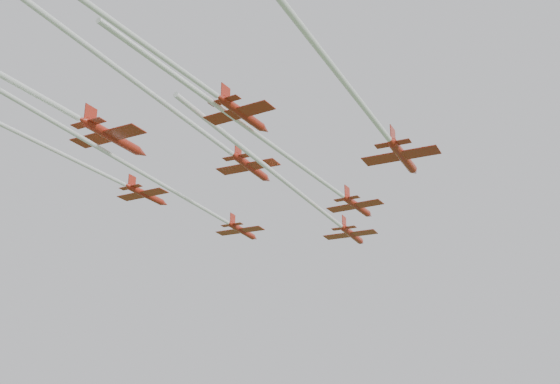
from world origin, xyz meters
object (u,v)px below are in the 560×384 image
Objects in this scene: jet_lead at (318,208)px; jet_row3_right at (372,118)px; jet_row2_left at (194,203)px; jet_row3_mid at (196,127)px; jet_row2_right at (308,171)px; jet_row4_right at (135,37)px; jet_row3_left at (102,173)px; jet_row4_left at (57,106)px.

jet_row3_right is (23.32, -23.02, -0.51)m from jet_lead.
jet_row2_left is 19.71m from jet_row3_mid.
jet_row2_right is (20.31, 0.72, 0.23)m from jet_row2_left.
jet_row2_left is 43.79m from jet_row4_right.
jet_row3_left is at bearing 137.98° from jet_row4_right.
jet_row2_left is 1.28× the size of jet_row3_left.
jet_row2_right is 0.96× the size of jet_row4_right.
jet_row4_right is (26.60, -34.78, 0.20)m from jet_row2_left.
jet_row4_right is at bearing -118.69° from jet_row3_right.
jet_row3_right reaches higher than jet_row2_left.
jet_row3_right is at bearing -36.88° from jet_row2_right.
jet_row3_mid is (2.30, -29.74, 1.99)m from jet_lead.
jet_lead is 17.64m from jet_row2_right.
jet_row2_left is at bearing 156.10° from jet_row3_right.
jet_row3_mid is 1.08× the size of jet_row3_right.
jet_row3_right is at bearing 5.42° from jet_row3_mid.
jet_row3_mid is at bearing -15.79° from jet_row3_left.
jet_row2_left is 20.32m from jet_row2_right.
jet_lead is 1.37× the size of jet_row3_left.
jet_row3_left is 0.71× the size of jet_row4_right.
jet_row2_right is at bearing 14.68° from jet_row3_left.
jet_row4_right is (-8.11, -27.69, -0.43)m from jet_row3_right.
jet_row3_mid is at bearing -98.41° from jet_lead.
jet_row3_left reaches higher than jet_row4_left.
jet_lead reaches higher than jet_row4_right.
jet_row3_left reaches higher than jet_row4_right.
jet_row3_mid is (20.56, -2.13, 0.49)m from jet_row3_left.
jet_lead is 1.07× the size of jet_row2_left.
jet_lead reaches higher than jet_row2_right.
jet_row3_mid is at bearing -174.61° from jet_row3_right.
jet_lead is 1.01× the size of jet_row2_right.
jet_lead is 0.97× the size of jet_row4_right.
jet_row3_left is at bearing 161.77° from jet_row3_mid.
jet_row4_left reaches higher than jet_row3_right.
jet_row3_left reaches higher than jet_row3_right.
jet_row2_left is 0.99× the size of jet_row3_mid.
jet_row3_left is 0.84× the size of jet_row3_right.
jet_row4_left is at bearing -108.36° from jet_lead.
jet_row4_right is at bearing -88.33° from jet_row2_right.
jet_row3_mid is 24.79m from jet_row4_right.
jet_row4_right is at bearing -25.84° from jet_row4_left.
jet_row3_left is (-27.17, -12.41, 2.41)m from jet_row2_right.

